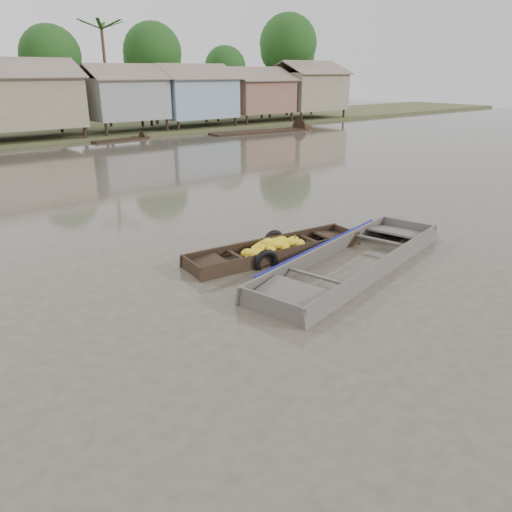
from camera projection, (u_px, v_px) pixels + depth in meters
ground at (304, 293)px, 10.87m from camera, size 120.00×120.00×0.00m
riverbank at (22, 93)px, 34.93m from camera, size 120.00×12.47×10.22m
banana_boat at (274, 251)px, 13.05m from camera, size 5.09×1.70×0.72m
viewer_boat at (352, 265)px, 12.34m from camera, size 7.10×3.29×0.55m
distant_boats at (83, 147)px, 32.08m from camera, size 41.41×4.81×0.35m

